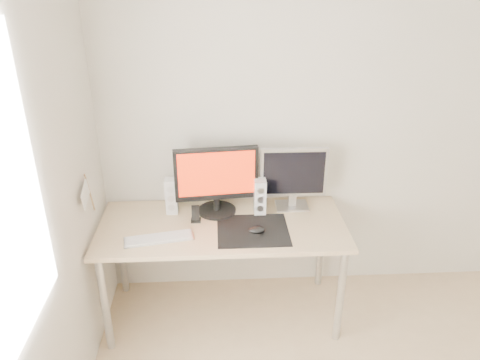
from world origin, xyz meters
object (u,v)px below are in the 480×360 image
main_monitor (216,178)px  speaker_left (172,196)px  desk (222,234)px  phone_dock (196,217)px  keyboard (159,238)px  second_monitor (293,175)px  mouse (256,230)px  speaker_right (260,197)px

main_monitor → speaker_left: 0.33m
desk → speaker_left: 0.43m
speaker_left → phone_dock: (0.16, -0.14, -0.09)m
desk → speaker_left: (-0.33, 0.18, 0.20)m
keyboard → second_monitor: bearing=22.7°
mouse → phone_dock: phone_dock is taller
desk → speaker_right: size_ratio=6.55×
speaker_left → main_monitor: bearing=-3.8°
main_monitor → phone_dock: main_monitor is taller
desk → main_monitor: size_ratio=2.90×
mouse → desk: 0.26m
mouse → speaker_right: size_ratio=0.42×
desk → speaker_left: size_ratio=6.55×
main_monitor → speaker_right: (0.29, -0.02, -0.13)m
main_monitor → speaker_left: bearing=176.2°
desk → speaker_right: speaker_right is taller
mouse → speaker_right: bearing=80.4°
speaker_right → phone_dock: size_ratio=2.11×
keyboard → speaker_right: bearing=24.7°
desk → main_monitor: 0.37m
speaker_left → speaker_right: bearing=-4.3°
mouse → phone_dock: (-0.38, 0.16, 0.01)m
mouse → main_monitor: bearing=130.9°
phone_dock → main_monitor: bearing=39.6°
speaker_left → phone_dock: size_ratio=2.11×
keyboard → phone_dock: 0.30m
phone_dock → keyboard: bearing=-137.1°
main_monitor → speaker_left: main_monitor is taller
second_monitor → speaker_left: 0.83m
speaker_left → mouse: bearing=-28.8°
speaker_right → phone_dock: (-0.43, -0.09, -0.09)m
keyboard → phone_dock: phone_dock is taller
main_monitor → speaker_right: bearing=-4.9°
speaker_left → phone_dock: 0.23m
second_monitor → desk: bearing=-157.1°
second_monitor → speaker_left: size_ratio=1.84×
keyboard → mouse: bearing=3.9°
mouse → main_monitor: (-0.24, 0.28, 0.23)m
speaker_left → keyboard: (-0.06, -0.34, -0.11)m
keyboard → speaker_left: bearing=80.3°
mouse → keyboard: bearing=-176.1°
main_monitor → phone_dock: bearing=-140.4°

